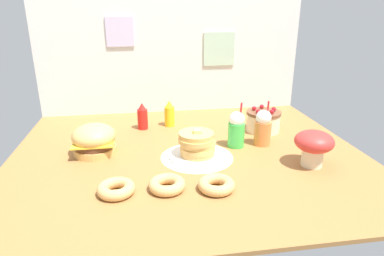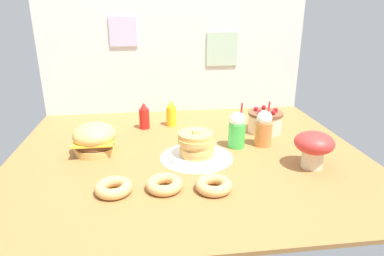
% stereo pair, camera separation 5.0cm
% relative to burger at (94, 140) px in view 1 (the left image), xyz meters
% --- Properties ---
extents(ground_plane, '(2.01, 1.70, 0.02)m').
position_rel_burger_xyz_m(ground_plane, '(0.53, -0.08, -0.09)').
color(ground_plane, '#9E6B38').
extents(back_wall, '(2.01, 0.04, 0.90)m').
position_rel_burger_xyz_m(back_wall, '(0.53, 0.77, 0.37)').
color(back_wall, silver).
rests_on(back_wall, ground_plane).
extents(doily_mat, '(0.40, 0.40, 0.00)m').
position_rel_burger_xyz_m(doily_mat, '(0.57, -0.15, -0.08)').
color(doily_mat, white).
rests_on(doily_mat, ground_plane).
extents(burger, '(0.24, 0.24, 0.18)m').
position_rel_burger_xyz_m(burger, '(0.00, 0.00, 0.00)').
color(burger, '#DBA859').
rests_on(burger, ground_plane).
extents(pancake_stack, '(0.31, 0.31, 0.16)m').
position_rel_burger_xyz_m(pancake_stack, '(0.57, -0.15, -0.02)').
color(pancake_stack, white).
rests_on(pancake_stack, doily_mat).
extents(layer_cake, '(0.23, 0.23, 0.17)m').
position_rel_burger_xyz_m(layer_cake, '(1.08, 0.20, -0.01)').
color(layer_cake, beige).
rests_on(layer_cake, ground_plane).
extents(ketchup_bottle, '(0.07, 0.07, 0.18)m').
position_rel_burger_xyz_m(ketchup_bottle, '(0.28, 0.37, 0.00)').
color(ketchup_bottle, red).
rests_on(ketchup_bottle, ground_plane).
extents(mustard_bottle, '(0.07, 0.07, 0.18)m').
position_rel_burger_xyz_m(mustard_bottle, '(0.47, 0.40, 0.00)').
color(mustard_bottle, yellow).
rests_on(mustard_bottle, ground_plane).
extents(cream_soda_cup, '(0.10, 0.10, 0.28)m').
position_rel_burger_xyz_m(cream_soda_cup, '(0.83, -0.03, 0.02)').
color(cream_soda_cup, green).
rests_on(cream_soda_cup, ground_plane).
extents(orange_float_cup, '(0.10, 0.10, 0.28)m').
position_rel_burger_xyz_m(orange_float_cup, '(0.99, -0.02, 0.02)').
color(orange_float_cup, orange).
rests_on(orange_float_cup, ground_plane).
extents(donut_pink_glaze, '(0.17, 0.17, 0.05)m').
position_rel_burger_xyz_m(donut_pink_glaze, '(0.14, -0.47, -0.06)').
color(donut_pink_glaze, tan).
rests_on(donut_pink_glaze, ground_plane).
extents(donut_chocolate, '(0.17, 0.17, 0.05)m').
position_rel_burger_xyz_m(donut_chocolate, '(0.37, -0.47, -0.06)').
color(donut_chocolate, tan).
rests_on(donut_chocolate, ground_plane).
extents(donut_vanilla, '(0.17, 0.17, 0.05)m').
position_rel_burger_xyz_m(donut_vanilla, '(0.60, -0.51, -0.06)').
color(donut_vanilla, tan).
rests_on(donut_vanilla, ground_plane).
extents(mushroom_stool, '(0.20, 0.20, 0.19)m').
position_rel_burger_xyz_m(mushroom_stool, '(1.15, -0.34, 0.04)').
color(mushroom_stool, beige).
rests_on(mushroom_stool, ground_plane).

